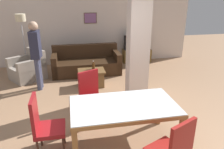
{
  "coord_description": "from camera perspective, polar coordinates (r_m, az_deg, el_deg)",
  "views": [
    {
      "loc": [
        -0.79,
        -3.02,
        2.44
      ],
      "look_at": [
        0.0,
        0.99,
        0.89
      ],
      "focal_mm": 35.0,
      "sensor_mm": 36.0,
      "label": 1
    }
  ],
  "objects": [
    {
      "name": "dining_table",
      "position": [
        3.63,
        3.07,
        -9.79
      ],
      "size": [
        1.73,
        0.99,
        0.74
      ],
      "color": "#9B6636",
      "rests_on": "ground_plane"
    },
    {
      "name": "dining_chair_near_right",
      "position": [
        3.09,
        15.56,
        -18.28
      ],
      "size": [
        0.61,
        0.61,
        1.0
      ],
      "rotation": [
        0.0,
        0.0,
        0.43
      ],
      "color": "maroon",
      "rests_on": "ground_plane"
    },
    {
      "name": "dining_chair_head_left",
      "position": [
        3.6,
        -17.33,
        -12.24
      ],
      "size": [
        0.46,
        0.46,
        1.0
      ],
      "rotation": [
        0.0,
        0.0,
        -1.57
      ],
      "color": "maroon",
      "rests_on": "ground_plane"
    },
    {
      "name": "ground_plane",
      "position": [
        3.97,
        2.9,
        -17.31
      ],
      "size": [
        18.0,
        18.0,
        0.0
      ],
      "primitive_type": "plane",
      "color": "#A27958"
    },
    {
      "name": "tv_screen",
      "position": [
        8.05,
        6.58,
        8.43
      ],
      "size": [
        1.06,
        0.35,
        0.55
      ],
      "rotation": [
        0.0,
        0.0,
        3.42
      ],
      "color": "black",
      "rests_on": "tv_stand"
    },
    {
      "name": "floor_lamp",
      "position": [
        7.31,
        -22.61,
        12.06
      ],
      "size": [
        0.3,
        0.3,
        1.83
      ],
      "color": "#B7B7BC",
      "rests_on": "ground_plane"
    },
    {
      "name": "back_wall",
      "position": [
        7.89,
        -5.42,
        12.69
      ],
      "size": [
        7.2,
        0.09,
        2.7
      ],
      "color": "beige",
      "rests_on": "ground_plane"
    },
    {
      "name": "sofa",
      "position": [
        7.04,
        -6.69,
        2.78
      ],
      "size": [
        2.11,
        0.94,
        0.86
      ],
      "rotation": [
        0.0,
        0.0,
        3.14
      ],
      "color": "#332112",
      "rests_on": "ground_plane"
    },
    {
      "name": "divider_pillar",
      "position": [
        5.19,
        6.84,
        8.43
      ],
      "size": [
        0.48,
        0.38,
        2.7
      ],
      "color": "beige",
      "rests_on": "ground_plane"
    },
    {
      "name": "dining_chair_far_left",
      "position": [
        4.37,
        -5.25,
        -5.22
      ],
      "size": [
        0.61,
        0.61,
        1.0
      ],
      "rotation": [
        0.0,
        0.0,
        -2.7
      ],
      "color": "maroon",
      "rests_on": "ground_plane"
    },
    {
      "name": "tv_stand",
      "position": [
        8.17,
        6.43,
        4.95
      ],
      "size": [
        1.02,
        0.4,
        0.48
      ],
      "color": "brown",
      "rests_on": "ground_plane"
    },
    {
      "name": "standing_person",
      "position": [
        5.91,
        -19.22,
        5.8
      ],
      "size": [
        0.25,
        0.39,
        1.78
      ],
      "rotation": [
        0.0,
        0.0,
        -1.64
      ],
      "color": "#424661",
      "rests_on": "ground_plane"
    },
    {
      "name": "coffee_table",
      "position": [
        6.02,
        -5.35,
        -0.89
      ],
      "size": [
        0.72,
        0.53,
        0.45
      ],
      "color": "brown",
      "rests_on": "ground_plane"
    },
    {
      "name": "bottle",
      "position": [
        6.02,
        -4.87,
        2.26
      ],
      "size": [
        0.08,
        0.08,
        0.23
      ],
      "color": "#4C2D14",
      "rests_on": "coffee_table"
    },
    {
      "name": "armchair",
      "position": [
        6.93,
        -20.95,
        1.29
      ],
      "size": [
        1.16,
        1.15,
        0.86
      ],
      "rotation": [
        0.0,
        0.0,
        2.19
      ],
      "color": "#A39788",
      "rests_on": "ground_plane"
    }
  ]
}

